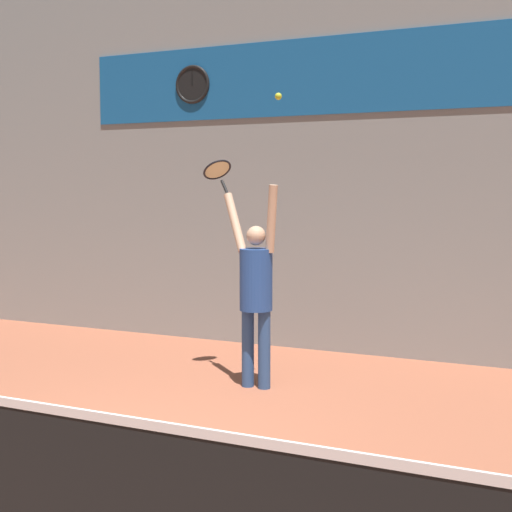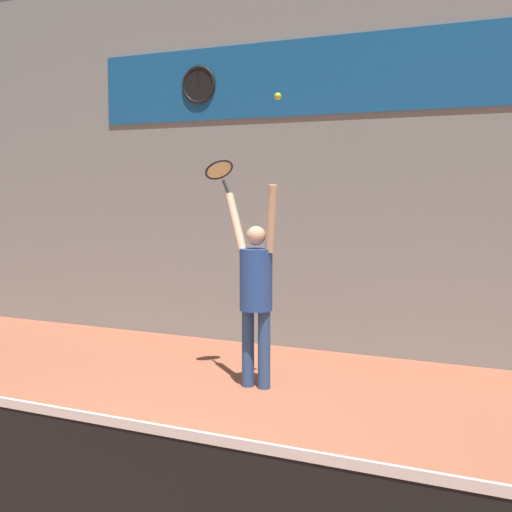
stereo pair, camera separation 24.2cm
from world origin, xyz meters
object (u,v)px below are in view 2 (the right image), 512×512
(tennis_player, at_px, (256,287))
(tennis_ball, at_px, (278,96))
(tennis_racket, at_px, (220,171))
(scoreboard_clock, at_px, (199,85))

(tennis_player, distance_m, tennis_ball, 1.96)
(tennis_player, relative_size, tennis_ball, 30.23)
(tennis_player, bearing_deg, tennis_racket, 150.96)
(scoreboard_clock, bearing_deg, tennis_ball, -43.23)
(tennis_racket, distance_m, tennis_ball, 1.21)
(tennis_racket, height_order, tennis_ball, tennis_ball)
(tennis_player, height_order, tennis_racket, tennis_racket)
(tennis_ball, bearing_deg, scoreboard_clock, 136.77)
(scoreboard_clock, height_order, tennis_ball, scoreboard_clock)
(scoreboard_clock, relative_size, tennis_ball, 7.39)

